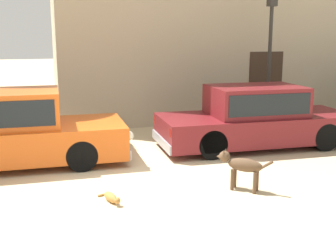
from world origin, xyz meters
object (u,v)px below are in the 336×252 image
(stray_dog_spotted, at_px, (241,165))
(stray_cat, at_px, (111,198))
(parked_sedan_nearest, at_px, (7,129))
(parked_sedan_second, at_px, (256,117))
(street_lamp, at_px, (270,45))

(stray_dog_spotted, relative_size, stray_cat, 1.27)
(parked_sedan_nearest, xyz_separation_m, stray_cat, (1.72, -2.54, -0.67))
(stray_dog_spotted, xyz_separation_m, stray_cat, (-2.22, 0.04, -0.37))
(parked_sedan_nearest, height_order, stray_cat, parked_sedan_nearest)
(stray_dog_spotted, height_order, stray_cat, stray_dog_spotted)
(parked_sedan_second, xyz_separation_m, stray_cat, (-3.80, -2.54, -0.63))
(parked_sedan_second, xyz_separation_m, stray_dog_spotted, (-1.58, -2.58, -0.27))
(parked_sedan_nearest, distance_m, stray_cat, 3.14)
(stray_cat, bearing_deg, parked_sedan_nearest, -163.62)
(parked_sedan_nearest, bearing_deg, stray_cat, -55.37)
(parked_sedan_second, distance_m, stray_dog_spotted, 3.04)
(parked_sedan_nearest, xyz_separation_m, street_lamp, (6.75, 1.75, 1.59))
(stray_cat, distance_m, street_lamp, 6.99)
(parked_sedan_second, height_order, stray_cat, parked_sedan_second)
(stray_cat, relative_size, street_lamp, 0.17)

